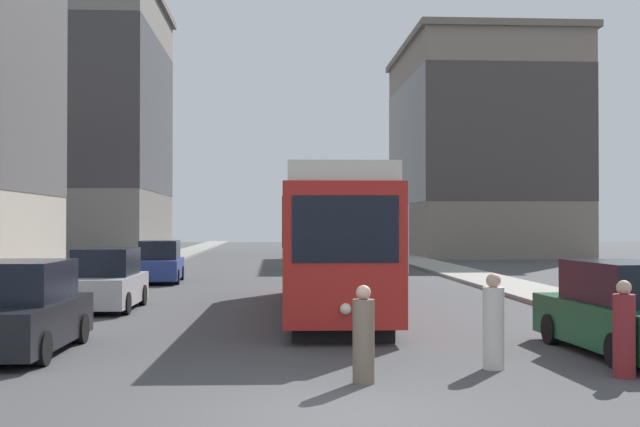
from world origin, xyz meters
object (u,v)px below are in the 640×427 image
at_px(streetcar, 330,239).
at_px(parked_car_left_near, 160,263).
at_px(pedestrian_crossing_far, 363,338).
at_px(parked_car_left_mid, 106,281).
at_px(parked_car_right_far, 623,312).
at_px(pedestrian_on_sidewalk, 494,324).
at_px(pedestrian_crossing_near, 624,332).
at_px(parked_car_left_far, 20,311).
at_px(transit_bus, 365,236).

xyz_separation_m(streetcar, parked_car_left_near, (-6.60, 12.03, -1.26)).
bearing_deg(pedestrian_crossing_far, parked_car_left_mid, -58.84).
bearing_deg(streetcar, pedestrian_crossing_far, -89.78).
bearing_deg(pedestrian_crossing_far, parked_car_right_far, -153.83).
bearing_deg(streetcar, parked_car_right_far, -55.43).
bearing_deg(parked_car_left_near, parked_car_left_mid, -92.69).
bearing_deg(streetcar, pedestrian_on_sidewalk, -75.09).
height_order(pedestrian_crossing_near, pedestrian_crossing_far, pedestrian_crossing_near).
height_order(parked_car_left_far, pedestrian_on_sidewalk, parked_car_left_far).
height_order(transit_bus, pedestrian_crossing_far, transit_bus).
xyz_separation_m(transit_bus, parked_car_left_near, (-9.65, -5.63, -1.10)).
bearing_deg(pedestrian_crossing_far, pedestrian_crossing_near, -175.35).
xyz_separation_m(parked_car_left_near, pedestrian_crossing_near, (10.78, -22.12, -0.09)).
distance_m(streetcar, parked_car_left_far, 9.74).
relative_size(streetcar, parked_car_left_far, 3.07).
bearing_deg(parked_car_left_mid, pedestrian_crossing_far, -59.68).
distance_m(parked_car_left_mid, parked_car_right_far, 14.69).
distance_m(transit_bus, parked_car_left_mid, 19.34).
relative_size(streetcar, pedestrian_crossing_far, 8.58).
distance_m(transit_bus, parked_car_left_near, 11.23).
bearing_deg(streetcar, parked_car_left_mid, 173.32).
xyz_separation_m(parked_car_right_far, pedestrian_crossing_far, (-5.36, -2.46, -0.11)).
xyz_separation_m(streetcar, parked_car_left_far, (-6.60, -7.06, -1.26)).
height_order(parked_car_left_mid, pedestrian_on_sidewalk, parked_car_left_mid).
distance_m(transit_bus, pedestrian_on_sidewalk, 26.90).
height_order(parked_car_left_near, parked_car_right_far, same).
distance_m(parked_car_left_mid, parked_car_left_far, 7.98).
xyz_separation_m(parked_car_left_near, pedestrian_crossing_far, (6.41, -22.36, -0.11)).
relative_size(streetcar, pedestrian_crossing_near, 8.35).
height_order(transit_bus, parked_car_left_far, transit_bus).
distance_m(parked_car_right_far, pedestrian_on_sidewalk, 3.23).
distance_m(transit_bus, parked_car_left_far, 26.55).
xyz_separation_m(parked_car_left_far, pedestrian_crossing_near, (10.78, -3.04, -0.09)).
height_order(parked_car_left_far, pedestrian_crossing_far, parked_car_left_far).
distance_m(streetcar, transit_bus, 17.92).
relative_size(transit_bus, parked_car_left_near, 2.62).
xyz_separation_m(streetcar, transit_bus, (3.05, 17.65, -0.15)).
bearing_deg(transit_bus, parked_car_left_mid, -119.64).
bearing_deg(pedestrian_crossing_near, parked_car_left_far, -65.84).
xyz_separation_m(parked_car_left_mid, pedestrian_crossing_near, (10.78, -11.02, -0.09)).
xyz_separation_m(parked_car_left_far, pedestrian_crossing_far, (6.40, -3.27, -0.11)).
xyz_separation_m(parked_car_left_near, parked_car_left_far, (0.00, -19.08, -0.00)).
bearing_deg(parked_car_right_far, pedestrian_crossing_near, 63.00).
bearing_deg(transit_bus, pedestrian_on_sidewalk, -91.42).
distance_m(streetcar, parked_car_left_near, 13.78).
height_order(transit_bus, pedestrian_crossing_near, transit_bus).
distance_m(streetcar, pedestrian_crossing_far, 10.42).
height_order(parked_car_left_far, pedestrian_crossing_near, parked_car_left_far).
height_order(pedestrian_crossing_far, pedestrian_on_sidewalk, pedestrian_on_sidewalk).
xyz_separation_m(streetcar, pedestrian_on_sidewalk, (2.23, -9.21, -1.32)).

